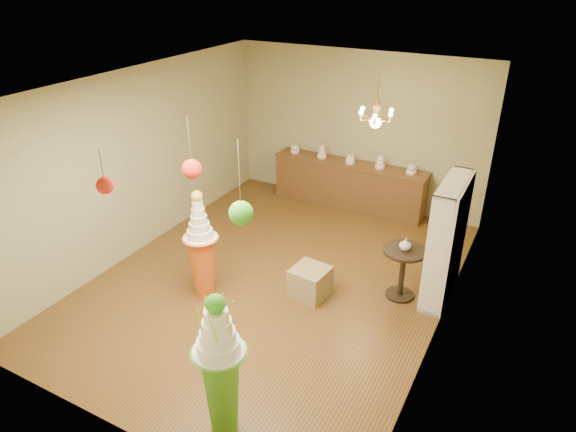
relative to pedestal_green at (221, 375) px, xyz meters
The scene contains 17 objects.
floor 2.97m from the pedestal_green, 108.60° to the left, with size 6.50×6.50×0.00m, color brown.
ceiling 3.65m from the pedestal_green, 108.60° to the left, with size 6.50×6.50×0.00m, color white.
wall_back 6.09m from the pedestal_green, 98.72° to the left, with size 5.00×0.04×3.00m, color tan.
wall_front 1.30m from the pedestal_green, 150.02° to the right, with size 5.00×0.04×3.00m, color tan.
wall_left 4.43m from the pedestal_green, 141.46° to the left, with size 0.04×6.50×3.00m, color tan.
wall_right 3.24m from the pedestal_green, 59.80° to the left, with size 0.04×6.50×3.00m, color tan.
pedestal_green is the anchor object (origin of this frame).
pedestal_orange 2.54m from the pedestal_green, 130.99° to the left, with size 0.49×0.49×1.66m.
burlap_riser 2.65m from the pedestal_green, 95.57° to the left, with size 0.50×0.50×0.46m, color #91774E.
sideboard 5.77m from the pedestal_green, 99.14° to the left, with size 3.04×0.54×1.16m.
shelving_unit 3.80m from the pedestal_green, 68.01° to the left, with size 0.33×1.20×1.80m.
round_table 3.33m from the pedestal_green, 73.84° to the left, with size 0.77×0.77×0.79m.
vase 3.33m from the pedestal_green, 73.84° to the left, with size 0.17×0.17×0.18m, color silver.
pom_red_left 2.27m from the pedestal_green, 133.02° to the left, with size 0.23×0.23×0.79m.
pom_green_mid 1.63m from the pedestal_green, 103.33° to the left, with size 0.25×0.25×0.95m.
pom_red_right 2.17m from the pedestal_green, behind, with size 0.16×0.16×0.42m.
chandelier 4.46m from the pedestal_green, 89.60° to the left, with size 0.71×0.71×0.85m.
Camera 1 is at (3.32, -5.80, 4.46)m, focal length 32.00 mm.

